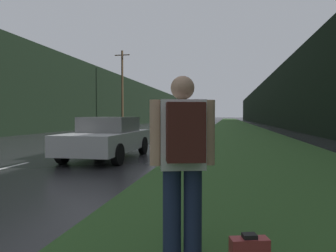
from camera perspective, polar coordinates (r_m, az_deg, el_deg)
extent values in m
cube|color=#2D5123|center=(39.11, 12.73, -0.20)|extent=(6.00, 240.00, 0.02)
cube|color=silver|center=(14.91, -12.49, -3.59)|extent=(0.12, 3.00, 0.01)
cube|color=silver|center=(21.48, -4.99, -1.88)|extent=(0.12, 3.00, 0.01)
cube|color=silver|center=(28.26, -1.04, -0.96)|extent=(0.12, 3.00, 0.01)
cube|color=black|center=(51.66, -6.94, 4.37)|extent=(2.00, 140.00, 7.29)
cube|color=black|center=(49.63, 19.40, 4.41)|extent=(2.00, 140.00, 7.35)
cylinder|color=#4C3823|center=(35.26, -8.69, 6.87)|extent=(0.24, 0.24, 8.95)
cube|color=#4C3823|center=(35.82, -8.72, 13.22)|extent=(1.80, 0.10, 0.10)
cylinder|color=slate|center=(11.19, 2.44, 0.03)|extent=(0.07, 0.07, 2.11)
cylinder|color=#B71414|center=(11.23, 2.45, 7.16)|extent=(0.68, 0.02, 0.68)
cylinder|color=#1E2847|center=(3.01, 0.76, -16.81)|extent=(0.18, 0.18, 0.92)
cylinder|color=#1E2847|center=(3.03, 4.73, -16.66)|extent=(0.18, 0.18, 0.92)
cube|color=white|center=(2.86, 2.77, -1.62)|extent=(0.47, 0.34, 0.66)
sphere|color=tan|center=(2.87, 2.79, 7.26)|extent=(0.23, 0.23, 0.23)
cylinder|color=tan|center=(2.84, -2.48, -1.28)|extent=(0.10, 0.10, 0.62)
cylinder|color=tan|center=(2.91, 7.91, -1.22)|extent=(0.10, 0.10, 0.62)
cube|color=#471E19|center=(2.65, 3.35, -1.19)|extent=(0.37, 0.26, 0.53)
cube|color=black|center=(3.04, 15.25, -19.56)|extent=(0.15, 0.13, 0.04)
cube|color=#BCBCBC|center=(10.25, -11.48, -2.79)|extent=(1.82, 4.27, 0.60)
cube|color=slate|center=(10.42, -11.05, 0.31)|extent=(1.55, 1.92, 0.50)
cylinder|color=black|center=(8.73, -9.56, -5.37)|extent=(0.20, 0.64, 0.64)
cylinder|color=black|center=(9.48, -19.42, -4.87)|extent=(0.20, 0.64, 0.64)
cylinder|color=black|center=(11.23, -4.77, -3.72)|extent=(0.20, 0.64, 0.64)
cylinder|color=black|center=(11.82, -12.88, -3.48)|extent=(0.20, 0.64, 0.64)
cube|color=#2D3856|center=(25.81, 2.37, 0.09)|extent=(1.78, 4.59, 0.64)
cube|color=#1B2134|center=(26.03, 2.45, 1.28)|extent=(1.52, 2.07, 0.42)
cylinder|color=black|center=(24.30, 3.84, -0.71)|extent=(0.20, 0.62, 0.62)
cylinder|color=black|center=(24.57, -0.09, -0.68)|extent=(0.20, 0.62, 0.62)
cylinder|color=black|center=(27.12, 4.60, -0.44)|extent=(0.20, 0.62, 0.62)
cylinder|color=black|center=(27.37, 1.07, -0.41)|extent=(0.20, 0.62, 0.62)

